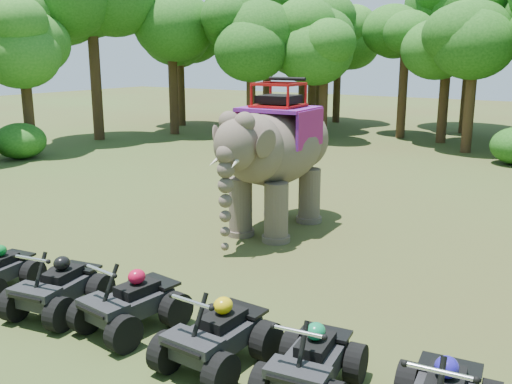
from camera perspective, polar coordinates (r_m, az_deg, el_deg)
ground at (r=11.82m, az=-3.20°, el=-10.16°), size 110.00×110.00×0.00m
elephant at (r=15.58m, az=2.08°, el=3.65°), size 2.42×5.02×4.12m
atv_1 at (r=11.40m, az=-19.25°, el=-8.29°), size 1.58×1.97×1.31m
atv_2 at (r=10.39m, az=-12.45°, el=-9.95°), size 1.50×1.93×1.33m
atv_3 at (r=9.08m, az=-3.92°, el=-13.22°), size 1.38×1.85×1.34m
atv_4 at (r=8.45m, az=5.59°, el=-15.72°), size 1.45×1.85×1.26m
tree_0 at (r=29.84m, az=20.74°, el=10.24°), size 4.81×4.81×6.87m
tree_25 at (r=29.97m, az=-22.07°, el=10.37°), size 4.98×4.98×7.11m
tree_26 at (r=33.59m, az=-15.91°, el=13.40°), size 6.87×6.87×9.81m
tree_27 at (r=35.11m, az=-8.35°, el=12.54°), size 5.83×5.83×8.33m
tree_28 at (r=32.70m, az=-0.51°, el=11.70°), size 5.10×5.10×7.29m
tree_29 at (r=32.59m, az=6.81°, el=11.40°), size 4.94×4.94×7.06m
tree_30 at (r=34.10m, az=14.53°, el=11.05°), size 4.85×4.85×6.93m
tree_31 at (r=42.95m, az=1.11°, el=13.97°), size 6.99×6.99×9.98m
tree_34 at (r=41.21m, az=8.15°, el=11.97°), size 5.10×5.10×7.29m
tree_35 at (r=40.81m, az=4.72°, el=13.23°), size 6.28×6.28×8.97m
tree_36 at (r=37.39m, az=20.73°, el=13.91°), size 7.68×7.68×10.97m
tree_37 at (r=32.79m, az=18.45°, el=11.29°), size 5.31×5.31×7.59m
tree_38 at (r=39.82m, az=6.17°, el=12.13°), size 5.25×5.25×7.50m
tree_40 at (r=35.69m, az=5.65°, el=11.68°), size 5.00×5.00×7.14m
tree_45 at (r=39.31m, az=-7.58°, el=12.20°), size 5.37×5.37×7.68m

